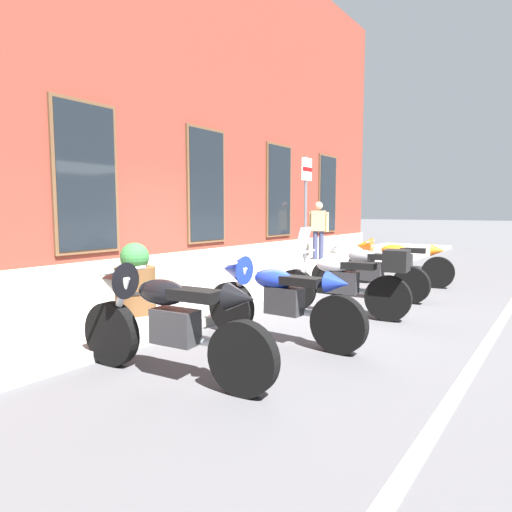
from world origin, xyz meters
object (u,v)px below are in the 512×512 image
Objects in this scene: motorcycle_orange_sport at (394,259)px; parking_sign at (306,202)px; pedestrian_tan_coat at (318,227)px; motorcycle_silver_touring at (347,280)px; motorcycle_grey_naked at (366,272)px; barrel_planter at (135,283)px; motorcycle_blue_sport at (275,296)px; motorcycle_black_sport at (164,317)px.

motorcycle_orange_sport is 2.26m from parking_sign.
parking_sign is (-3.79, -1.66, 0.66)m from pedestrian_tan_coat.
motorcycle_silver_touring is at bearing -137.03° from parking_sign.
barrel_planter reaches higher than motorcycle_grey_naked.
motorcycle_grey_naked is (3.14, 0.09, -0.08)m from motorcycle_blue_sport.
motorcycle_black_sport is 1.30× the size of pedestrian_tan_coat.
motorcycle_silver_touring is at bearing -6.92° from motorcycle_black_sport.
motorcycle_blue_sport is 2.13m from barrel_planter.
parking_sign is at bearing 134.08° from motorcycle_orange_sport.
pedestrian_tan_coat is 4.19m from parking_sign.
parking_sign is at bearing 75.78° from motorcycle_grey_naked.
motorcycle_silver_touring is 6.59m from pedestrian_tan_coat.
barrel_planter is at bearing 150.04° from motorcycle_grey_naked.
parking_sign is (5.09, 1.32, 1.16)m from motorcycle_black_sport.
motorcycle_grey_naked is at bearing -143.34° from pedestrian_tan_coat.
motorcycle_blue_sport is 1.04× the size of motorcycle_silver_touring.
barrel_planter is at bearing 99.30° from motorcycle_blue_sport.
motorcycle_blue_sport is 1.67m from motorcycle_silver_touring.
motorcycle_orange_sport is at bearing 1.72° from motorcycle_grey_naked.
motorcycle_grey_naked is 2.18× the size of barrel_planter.
motorcycle_orange_sport reaches higher than motorcycle_grey_naked.
parking_sign reaches higher than motorcycle_blue_sport.
motorcycle_orange_sport is (6.43, -0.06, -0.03)m from motorcycle_black_sport.
motorcycle_blue_sport is (1.59, -0.20, -0.03)m from motorcycle_black_sport.
motorcycle_grey_naked is at bearing -1.35° from motorcycle_black_sport.
motorcycle_orange_sport is at bearing -128.92° from pedestrian_tan_coat.
barrel_planter reaches higher than motorcycle_orange_sport.
parking_sign is (-1.34, 1.38, 1.19)m from motorcycle_orange_sport.
barrel_planter is (-7.64, -1.08, -0.52)m from pedestrian_tan_coat.
motorcycle_black_sport is 0.88× the size of parking_sign.
motorcycle_black_sport is 1.01× the size of motorcycle_orange_sport.
barrel_planter is (-3.85, 0.58, -1.18)m from parking_sign.
parking_sign is (1.84, 1.71, 1.19)m from motorcycle_silver_touring.
parking_sign reaches higher than barrel_planter.
motorcycle_blue_sport is at bearing -156.48° from parking_sign.
motorcycle_blue_sport is 4.00m from parking_sign.
motorcycle_black_sport is 2.21× the size of barrel_planter.
motorcycle_black_sport reaches higher than motorcycle_orange_sport.
motorcycle_orange_sport is at bearing -20.68° from barrel_planter.
parking_sign is at bearing -156.35° from pedestrian_tan_coat.
barrel_planter is (-2.01, 2.29, 0.01)m from motorcycle_silver_touring.
barrel_planter reaches higher than motorcycle_blue_sport.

